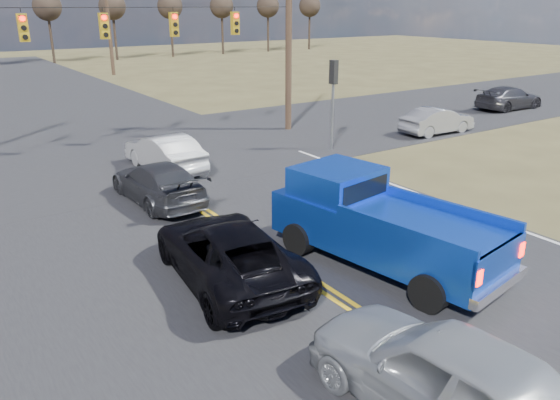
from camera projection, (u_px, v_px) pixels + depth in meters
ground at (456, 377)px, 9.51m from camera, size 160.00×160.00×0.00m
road_main at (200, 209)px, 17.30m from camera, size 14.00×120.00×0.02m
road_cross at (117, 155)px, 23.53m from camera, size 120.00×12.00×0.02m
signal_gantry at (119, 32)px, 21.91m from camera, size 19.60×4.83×10.00m
utility_poles at (112, 29)px, 20.98m from camera, size 19.60×58.32×10.00m
treeline at (50, 13)px, 28.58m from camera, size 87.00×117.80×7.40m
pickup_truck at (378, 223)px, 13.30m from camera, size 3.13×6.19×2.22m
silver_suv at (449, 377)px, 8.23m from camera, size 2.30×4.95×1.64m
black_suv at (228, 252)px, 12.65m from camera, size 2.93×5.34×1.42m
white_car_queue at (165, 153)px, 21.07m from camera, size 1.76×4.41×1.43m
dgrey_car_queue at (158, 182)px, 17.73m from camera, size 1.95×4.58×1.32m
cross_car_east_near at (437, 121)px, 27.14m from camera, size 1.54×4.05×1.32m
cross_car_east_far at (509, 98)px, 33.49m from camera, size 2.12×4.84×1.38m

